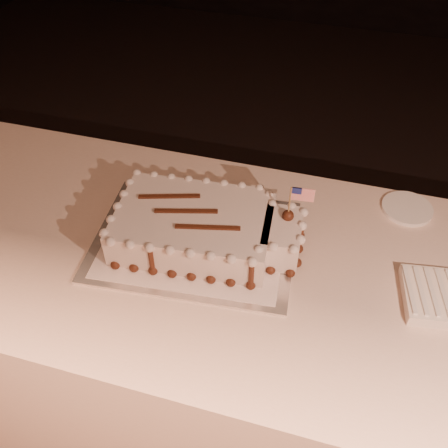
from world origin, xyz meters
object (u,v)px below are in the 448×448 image
(banquet_table, at_px, (250,346))
(cake_board, at_px, (195,241))
(side_plate, at_px, (407,208))
(sheet_cake, at_px, (205,228))

(banquet_table, xyz_separation_m, cake_board, (-0.17, 0.03, 0.38))
(cake_board, distance_m, side_plate, 0.61)
(banquet_table, distance_m, sheet_cake, 0.46)
(sheet_cake, xyz_separation_m, side_plate, (0.51, 0.28, -0.05))
(banquet_table, distance_m, cake_board, 0.42)
(banquet_table, bearing_deg, sheet_cake, 165.58)
(cake_board, bearing_deg, sheet_cake, 0.17)
(banquet_table, relative_size, side_plate, 16.94)
(banquet_table, bearing_deg, cake_board, 168.63)
(side_plate, bearing_deg, sheet_cake, -151.10)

